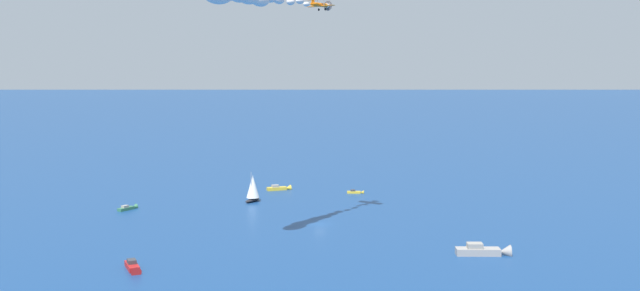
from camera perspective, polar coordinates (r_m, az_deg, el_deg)
ground_plane at (r=177.39m, az=0.00°, el=-6.16°), size 2000.00×2000.00×0.00m
motorboat_near_centre at (r=218.46m, az=2.83°, el=-3.63°), size 2.97×5.11×1.44m
motorboat_far_port at (r=143.99m, az=-14.32°, el=-9.15°), size 7.73×2.82×2.19m
motorboat_far_stbd at (r=224.06m, az=-3.13°, el=-3.33°), size 2.24×7.49×2.15m
motorboat_inshore at (r=201.07m, az=-14.66°, el=-4.71°), size 5.00×5.54×1.73m
sailboat_offshore at (r=205.84m, az=-5.25°, el=-3.30°), size 6.02×5.88×8.48m
motorboat_trailing at (r=153.75m, az=12.74°, el=-7.99°), size 6.08×11.35×3.20m
biplane_lead at (r=173.75m, az=0.05°, el=10.92°), size 6.46×6.70×3.57m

